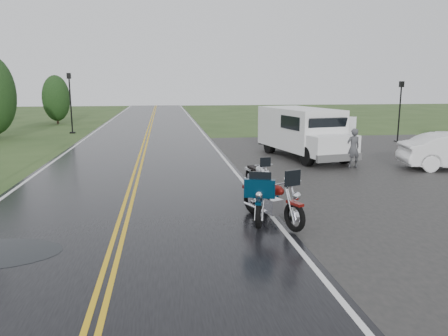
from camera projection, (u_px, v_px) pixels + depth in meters
name	position (u px, v px, depth m)	size (l,w,h in m)	color
ground	(122.00, 227.00, 10.65)	(120.00, 120.00, 0.00)	#2D471E
road	(141.00, 158.00, 20.37)	(8.00, 100.00, 0.04)	black
parking_pad	(421.00, 173.00, 17.00)	(14.00, 24.00, 0.03)	black
motorcycle_red	(295.00, 205.00, 9.98)	(0.87, 2.39, 1.41)	#630F0B
motorcycle_teal	(259.00, 203.00, 10.22)	(0.83, 2.29, 1.35)	#052337
motorcycle_silver	(266.00, 178.00, 13.44)	(0.70, 1.91, 1.13)	#ABAEB3
van_white	(308.00, 139.00, 18.11)	(2.25, 6.00, 2.36)	white
person_at_van	(353.00, 149.00, 17.79)	(0.59, 0.39, 1.62)	#434448
lamp_post_far_left	(71.00, 103.00, 30.23)	(0.36, 0.36, 4.20)	black
lamp_post_far_right	(400.00, 112.00, 25.68)	(0.31, 0.31, 3.61)	black
tree_left_far	(56.00, 103.00, 37.50)	(2.31, 2.31, 3.55)	#1E3D19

